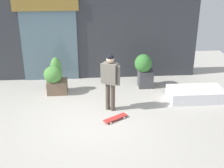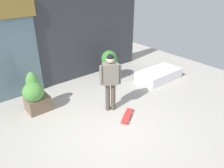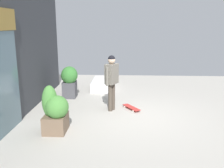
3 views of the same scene
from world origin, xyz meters
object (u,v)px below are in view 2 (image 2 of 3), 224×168
Objects in this scene: planter_box_left at (35,94)px; planter_box_right at (110,63)px; skateboard at (127,116)px; skateboarder at (110,77)px.

planter_box_right is (2.97, 0.29, 0.13)m from planter_box_left.
planter_box_right is (1.17, 2.22, 0.61)m from skateboard.
skateboard is 2.68m from planter_box_left.
planter_box_left reaches higher than skateboard.
skateboarder reaches higher than skateboard.
planter_box_left is at bearing -174.34° from planter_box_right.
planter_box_left is 1.02× the size of planter_box_right.
skateboarder is 2.20m from planter_box_left.
skateboarder is 2.08m from planter_box_right.
planter_box_left is at bearing -99.20° from skateboarder.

